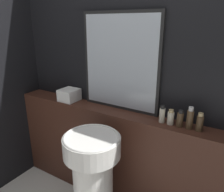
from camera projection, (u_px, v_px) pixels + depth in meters
wall_back at (126, 73)px, 1.90m from camera, size 8.00×0.06×2.50m
vanity_counter at (118, 158)px, 2.05m from camera, size 2.25×0.21×0.93m
pedestal_sink at (93, 179)px, 1.72m from camera, size 0.43×0.43×0.88m
mirror at (120, 63)px, 1.85m from camera, size 0.73×0.03×0.83m
towel_stack at (69, 95)px, 2.16m from camera, size 0.17×0.18×0.12m
shampoo_bottle at (162, 115)px, 1.68m from camera, size 0.04×0.04×0.14m
conditioner_bottle at (171, 117)px, 1.65m from camera, size 0.05×0.05×0.12m
lotion_bottle at (180, 119)px, 1.61m from camera, size 0.05×0.05×0.13m
body_wash_bottle at (190, 119)px, 1.57m from camera, size 0.05×0.05×0.17m
hand_soap_bottle at (200, 123)px, 1.54m from camera, size 0.05×0.05×0.14m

